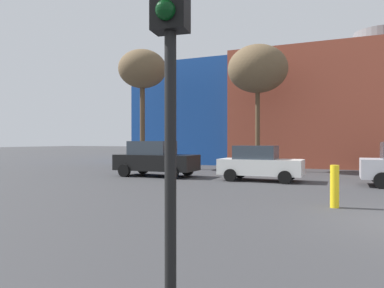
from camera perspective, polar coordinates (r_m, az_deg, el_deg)
name	(u,v)px	position (r m, az deg, el deg)	size (l,w,h in m)	color
building_backdrop	(380,111)	(32.35, 27.82, 4.70)	(38.72, 13.66, 10.57)	#9E4733
parked_car_0	(155,159)	(19.13, -5.87, -2.36)	(4.33, 2.12, 1.88)	black
parked_car_1	(259,163)	(17.15, 10.71, -3.04)	(3.84, 1.89, 1.67)	white
traffic_light_near_left	(170,44)	(3.72, -3.60, 15.70)	(0.39, 0.38, 3.87)	black
bare_tree_1	(258,70)	(23.13, 10.44, 11.61)	(3.72, 3.72, 7.88)	brown
bare_tree_2	(142,70)	(25.19, -7.93, 11.58)	(3.28, 3.28, 8.14)	brown
bollard_yellow_0	(335,186)	(10.87, 21.80, -6.30)	(0.24, 0.24, 1.20)	yellow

